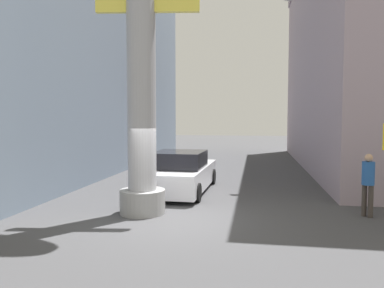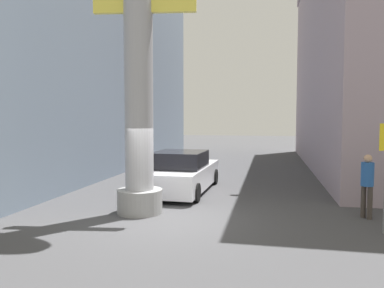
# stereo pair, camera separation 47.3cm
# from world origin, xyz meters

# --- Properties ---
(ground_plane) EXTENTS (84.38, 84.38, 0.00)m
(ground_plane) POSITION_xyz_m (0.00, 10.00, 0.00)
(ground_plane) COLOR #424244
(building_left) EXTENTS (9.14, 23.64, 13.67)m
(building_left) POSITION_xyz_m (-9.10, 10.44, 6.84)
(building_left) COLOR slate
(building_left) RESTS_ON ground
(building_right) EXTENTS (8.54, 20.84, 12.57)m
(building_right) POSITION_xyz_m (9.10, 12.87, 6.29)
(building_right) COLOR #9E8C99
(building_right) RESTS_ON ground
(neon_sign_pole) EXTENTS (3.29, 1.33, 11.72)m
(neon_sign_pole) POSITION_xyz_m (-1.01, 0.66, 5.35)
(neon_sign_pole) COLOR #9E9EA3
(neon_sign_pole) RESTS_ON ground
(street_lamp) EXTENTS (2.68, 0.28, 7.90)m
(street_lamp) POSITION_xyz_m (5.47, 6.17, 4.74)
(street_lamp) COLOR #59595E
(street_lamp) RESTS_ON ground
(car_lead) EXTENTS (2.19, 5.12, 1.56)m
(car_lead) POSITION_xyz_m (-0.54, 4.08, 0.70)
(car_lead) COLOR black
(car_lead) RESTS_ON ground
(palm_tree_far_left) EXTENTS (2.51, 2.54, 9.09)m
(palm_tree_far_left) POSITION_xyz_m (-6.19, 18.50, 5.17)
(palm_tree_far_left) COLOR brown
(palm_tree_far_left) RESTS_ON ground
(palm_tree_mid_left) EXTENTS (2.59, 2.69, 6.75)m
(palm_tree_mid_left) POSITION_xyz_m (-5.92, 9.00, 4.20)
(palm_tree_mid_left) COLOR brown
(palm_tree_mid_left) RESTS_ON ground
(pedestrian_far_left) EXTENTS (0.42, 0.42, 1.64)m
(pedestrian_far_left) POSITION_xyz_m (-5.14, 13.56, 0.96)
(pedestrian_far_left) COLOR #1E233F
(pedestrian_far_left) RESTS_ON ground
(pedestrian_by_sign) EXTENTS (0.48, 0.48, 1.79)m
(pedestrian_by_sign) POSITION_xyz_m (5.37, 1.33, 1.05)
(pedestrian_by_sign) COLOR #3F3833
(pedestrian_by_sign) RESTS_ON ground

